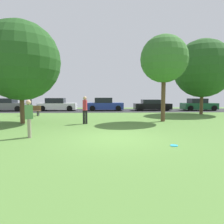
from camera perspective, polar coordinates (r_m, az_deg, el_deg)
name	(u,v)px	position (r m, az deg, el deg)	size (l,w,h in m)	color
ground_plane	(115,139)	(8.48, 0.76, -7.51)	(44.00, 44.00, 0.00)	#547F38
road_strip	(107,110)	(24.35, -1.34, 0.43)	(44.00, 6.40, 0.01)	#28282B
oak_tree_center	(20,61)	(14.34, -24.43, 12.98)	(4.98, 4.98, 6.46)	brown
oak_tree_right	(203,69)	(21.55, 24.23, 11.12)	(5.50, 5.50, 7.13)	brown
birch_tree_lone	(164,59)	(14.63, 14.48, 14.26)	(3.23, 3.23, 5.90)	brown
person_catcher	(29,117)	(9.26, -22.41, -1.30)	(0.38, 0.33, 1.61)	gray
person_bystander	(85,109)	(12.86, -7.63, 0.96)	(0.30, 0.35, 1.74)	black
frisbee_disc	(174,146)	(7.60, 17.11, -9.04)	(0.27, 0.27, 0.03)	#2DB2E0
parked_car_grey	(8,105)	(26.61, -27.41, 1.73)	(4.28, 2.11, 1.48)	slate
parked_car_white	(57,105)	(25.00, -15.23, 1.94)	(4.45, 1.95, 1.50)	white
parked_car_blue	(105,105)	(24.29, -2.02, 2.07)	(4.27, 2.05, 1.54)	#233893
parked_car_black	(152,105)	(25.00, 11.19, 1.86)	(4.37, 2.10, 1.32)	black
parked_car_green	(198,105)	(26.79, 23.21, 1.85)	(4.06, 2.06, 1.45)	#195633
park_bench	(31,111)	(19.28, -21.81, 0.37)	(1.60, 0.45, 0.90)	brown
street_lamp_post	(31,91)	(21.72, -21.99, 5.53)	(0.14, 0.14, 4.50)	#2D2D33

